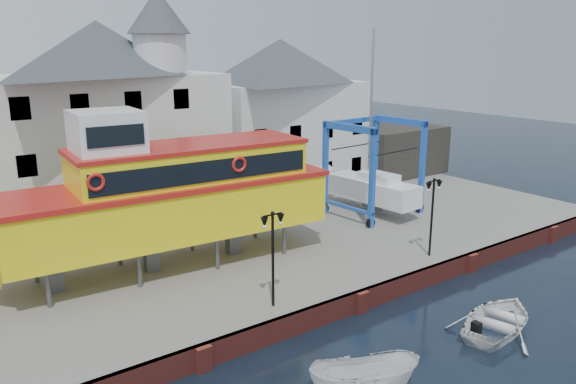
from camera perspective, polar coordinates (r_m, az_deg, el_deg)
ground at (r=26.26m, az=7.40°, el=-11.99°), size 140.00×140.00×0.00m
hardstanding at (r=34.21m, az=-5.32°, el=-4.55°), size 44.00×22.00×1.00m
quay_wall at (r=26.11m, az=7.28°, el=-10.93°), size 44.00×0.47×1.00m
building_white_main at (r=37.34m, az=-18.01°, el=7.22°), size 14.00×8.30×14.00m
building_white_right at (r=44.22m, az=-0.77°, el=8.02°), size 12.00×8.00×11.20m
shed_dark at (r=49.73m, az=10.07°, el=4.35°), size 8.00×7.00×4.00m
lamp_post_left at (r=23.16m, az=-1.56°, el=-4.39°), size 1.12×0.32×4.20m
lamp_post_right at (r=29.72m, az=14.53°, el=-0.53°), size 1.12×0.32×4.20m
tour_boat at (r=27.50m, az=-13.99°, el=-0.48°), size 18.48×5.44×7.95m
travel_lift at (r=37.47m, az=7.84°, el=1.02°), size 5.78×7.89×11.72m
motorboat_b at (r=26.35m, az=20.57°, el=-12.78°), size 5.58×4.58×1.01m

